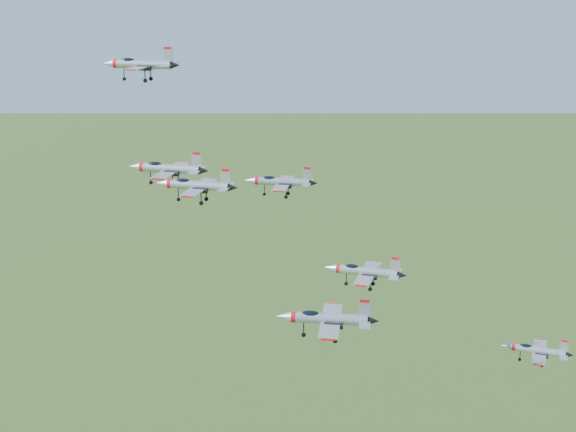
% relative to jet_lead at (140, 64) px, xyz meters
% --- Properties ---
extents(jet_lead, '(13.76, 11.40, 3.68)m').
position_rel_jet_lead_xyz_m(jet_lead, '(0.00, 0.00, 0.00)').
color(jet_lead, '#9CA2A8').
extents(jet_left_high, '(12.75, 10.53, 3.41)m').
position_rel_jet_lead_xyz_m(jet_left_high, '(12.01, -16.04, -13.23)').
color(jet_left_high, '#9CA2A8').
extents(jet_right_high, '(11.00, 9.10, 2.94)m').
position_rel_jet_lead_xyz_m(jet_right_high, '(23.20, -31.08, -11.10)').
color(jet_right_high, '#9CA2A8').
extents(jet_left_low, '(11.77, 9.83, 3.15)m').
position_rel_jet_lead_xyz_m(jet_left_low, '(26.10, -5.13, -16.89)').
color(jet_left_low, '#9CA2A8').
extents(jet_right_low, '(13.56, 11.38, 3.64)m').
position_rel_jet_lead_xyz_m(jet_right_low, '(39.80, -28.19, -28.52)').
color(jet_right_low, '#9CA2A8').
extents(jet_trail, '(12.18, 10.00, 3.26)m').
position_rel_jet_lead_xyz_m(jet_trail, '(41.80, -14.12, -26.86)').
color(jet_trail, '#9CA2A8').
extents(jet_extra, '(10.40, 8.56, 2.79)m').
position_rel_jet_lead_xyz_m(jet_extra, '(66.78, -6.92, -39.25)').
color(jet_extra, '#9CA2A8').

